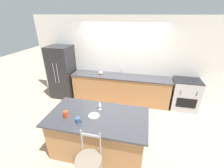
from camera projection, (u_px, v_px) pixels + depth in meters
ground_plane at (118, 106)px, 4.90m from camera, size 18.00×18.00×0.00m
wall_back at (122, 60)px, 4.90m from camera, size 6.00×0.07×2.70m
back_counter at (120, 88)px, 5.02m from camera, size 3.19×0.65×0.91m
sink_faucet at (122, 70)px, 4.93m from camera, size 0.02×0.13×0.22m
kitchen_island at (98, 133)px, 3.13m from camera, size 1.97×1.04×0.91m
refrigerator at (62, 72)px, 5.17m from camera, size 0.75×0.74×1.79m
oven_range at (185, 94)px, 4.58m from camera, size 0.76×0.63×0.96m
bar_stool_near at (89, 165)px, 2.33m from camera, size 0.42×0.42×1.14m
dinner_plate at (94, 115)px, 2.93m from camera, size 0.22×0.22×0.02m
wine_glass at (100, 104)px, 3.08m from camera, size 0.07×0.07×0.19m
coffee_mug at (78, 120)px, 2.74m from camera, size 0.12×0.09×0.10m
tumbler_cup at (66, 114)px, 2.88m from camera, size 0.08×0.08×0.13m
pumpkin_decoration at (101, 73)px, 4.92m from camera, size 0.13×0.13×0.12m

